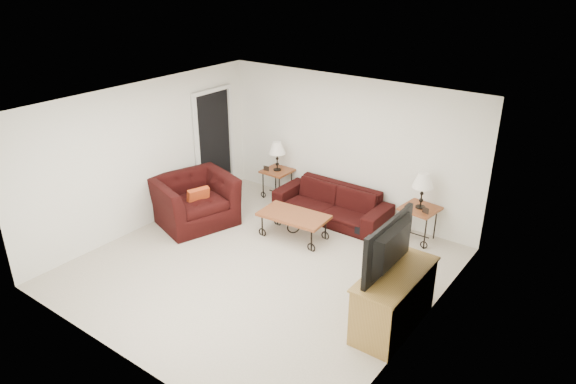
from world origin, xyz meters
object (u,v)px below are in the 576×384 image
object	(u,v)px
lamp_right	(422,191)
armchair	(195,200)
side_table_right	(418,224)
tv_stand	(394,300)
sofa	(332,203)
side_table_left	(277,184)
backpack	(364,227)
television	(397,248)
coffee_table	(294,226)
lamp_left	(277,156)

from	to	relation	value
lamp_right	armchair	world-z (taller)	lamp_right
side_table_right	tv_stand	bearing A→B (deg)	-73.88
sofa	lamp_right	distance (m)	1.69
side_table_left	backpack	bearing A→B (deg)	-11.63
armchair	tv_stand	distance (m)	4.15
side_table_left	armchair	bearing A→B (deg)	-106.65
tv_stand	backpack	bearing A→B (deg)	127.64
sofa	side_table_left	size ratio (longest dim) A/B	3.68
side_table_left	lamp_right	bearing A→B (deg)	0.00
side_table_right	armchair	world-z (taller)	armchair
television	backpack	distance (m)	2.50
tv_stand	lamp_right	bearing A→B (deg)	106.12
coffee_table	tv_stand	bearing A→B (deg)	-25.92
side_table_right	lamp_left	distance (m)	2.98
lamp_left	lamp_right	xyz separation A→B (m)	(2.93, 0.00, 0.05)
side_table_right	tv_stand	distance (m)	2.39
tv_stand	backpack	xyz separation A→B (m)	(-1.43, 1.85, -0.19)
lamp_right	coffee_table	distance (m)	2.17
armchair	tv_stand	bearing A→B (deg)	-79.75
side_table_right	television	distance (m)	2.52
armchair	coffee_table	bearing A→B (deg)	-53.23
sofa	tv_stand	size ratio (longest dim) A/B	1.58
side_table_left	lamp_left	size ratio (longest dim) A/B	1.00
armchair	lamp_right	bearing A→B (deg)	-45.22
side_table_right	television	size ratio (longest dim) A/B	0.51
lamp_left	lamp_right	world-z (taller)	lamp_right
tv_stand	television	size ratio (longest dim) A/B	1.12
backpack	sofa	bearing A→B (deg)	155.51
side_table_left	coffee_table	bearing A→B (deg)	-43.21
sofa	coffee_table	world-z (taller)	sofa
sofa	lamp_left	size ratio (longest dim) A/B	3.68
sofa	tv_stand	world-z (taller)	tv_stand
sofa	armchair	distance (m)	2.43
sofa	side_table_right	size ratio (longest dim) A/B	3.48
sofa	side_table_left	xyz separation A→B (m)	(-1.36, 0.18, -0.02)
sofa	lamp_right	world-z (taller)	lamp_right
side_table_right	lamp_left	xyz separation A→B (m)	(-2.93, 0.00, 0.55)
television	backpack	bearing A→B (deg)	-142.75
side_table_left	side_table_right	world-z (taller)	side_table_right
television	backpack	xyz separation A→B (m)	(-1.41, 1.85, -0.93)
tv_stand	coffee_table	bearing A→B (deg)	154.08
side_table_right	television	bearing A→B (deg)	-74.34
side_table_right	coffee_table	bearing A→B (deg)	-146.37
television	lamp_right	bearing A→B (deg)	-164.34
armchair	backpack	world-z (taller)	armchair
sofa	armchair	size ratio (longest dim) A/B	1.60
lamp_left	coffee_table	size ratio (longest dim) A/B	0.50
side_table_left	television	xyz separation A→B (m)	(3.57, -2.30, 0.85)
coffee_table	backpack	xyz separation A→B (m)	(0.95, 0.69, -0.01)
side_table_right	television	xyz separation A→B (m)	(0.64, -2.30, 0.83)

